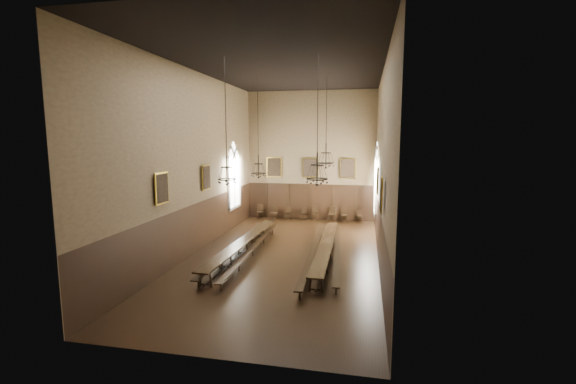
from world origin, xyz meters
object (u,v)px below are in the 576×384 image
(chair_1, at_px, (273,215))
(chandelier_front_right, at_px, (317,171))
(chandelier_back_left, at_px, (258,166))
(chandelier_front_left, at_px, (227,170))
(bench_left_outer, at_px, (236,247))
(chair_3, at_px, (303,216))
(bench_right_inner, at_px, (314,252))
(chair_5, at_px, (332,217))
(bench_right_outer, at_px, (337,253))
(bench_left_inner, at_px, (253,250))
(chandelier_back_right, at_px, (326,158))
(table_left, at_px, (243,248))
(chair_2, at_px, (288,216))
(chair_4, at_px, (315,216))
(chair_6, at_px, (344,217))
(chair_0, at_px, (260,214))
(table_right, at_px, (326,251))
(chair_7, at_px, (360,219))

(chair_1, height_order, chandelier_front_right, chandelier_front_right)
(chandelier_back_left, bearing_deg, chandelier_front_left, -90.47)
(bench_left_outer, height_order, chair_3, chair_3)
(bench_right_inner, relative_size, chair_5, 10.38)
(chair_3, bearing_deg, bench_left_outer, -93.02)
(bench_right_outer, height_order, chair_3, chair_3)
(bench_left_inner, relative_size, chandelier_back_right, 2.05)
(chandelier_back_right, distance_m, chandelier_front_right, 5.21)
(table_left, xyz_separation_m, chandelier_front_right, (3.89, -2.12, 4.04))
(chandelier_front_left, bearing_deg, bench_left_inner, 81.36)
(chair_2, distance_m, chair_3, 1.08)
(chair_5, bearing_deg, bench_left_inner, -100.65)
(chair_3, distance_m, chair_4, 0.82)
(chair_5, xyz_separation_m, chandelier_front_right, (0.28, -10.88, 4.10))
(bench_left_inner, xyz_separation_m, bench_right_outer, (4.07, 0.32, -0.01))
(chair_1, height_order, chair_5, chair_5)
(chair_1, bearing_deg, table_left, -74.24)
(chair_5, height_order, chair_6, chair_5)
(chair_1, distance_m, chair_2, 1.09)
(chandelier_back_left, bearing_deg, table_left, -94.60)
(chair_1, relative_size, chandelier_back_left, 0.19)
(chandelier_back_right, height_order, chandelier_front_right, same)
(table_left, height_order, chandelier_front_left, chandelier_front_left)
(table_left, relative_size, chandelier_front_right, 1.87)
(chair_6, xyz_separation_m, chandelier_front_right, (-0.58, -10.89, 4.10))
(chandelier_front_left, bearing_deg, chair_6, 68.86)
(table_left, height_order, chandelier_back_right, chandelier_back_right)
(bench_left_inner, distance_m, chandelier_back_left, 4.59)
(chair_2, xyz_separation_m, chandelier_front_left, (-0.39, -11.11, 4.13))
(chair_0, distance_m, chair_4, 3.95)
(table_right, distance_m, bench_left_inner, 3.57)
(bench_right_outer, distance_m, chair_2, 9.31)
(chandelier_front_right, bearing_deg, chair_2, 107.24)
(table_right, bearing_deg, chandelier_back_right, 96.90)
(chair_2, distance_m, chair_7, 5.01)
(chair_1, height_order, chandelier_front_left, chandelier_front_left)
(bench_left_inner, distance_m, chandelier_back_right, 6.29)
(bench_left_inner, relative_size, chair_1, 9.86)
(chair_3, height_order, chair_5, chair_5)
(bench_right_inner, relative_size, chair_1, 10.77)
(chandelier_front_right, bearing_deg, chair_5, 91.46)
(table_right, xyz_separation_m, chair_3, (-2.45, 8.52, -0.10))
(bench_right_inner, relative_size, chandelier_back_left, 2.02)
(chair_7, xyz_separation_m, chandelier_back_right, (-1.83, -5.58, 4.44))
(chair_1, relative_size, chair_3, 1.14)
(bench_left_inner, bearing_deg, chandelier_front_left, -98.64)
(bench_right_inner, distance_m, chair_0, 9.85)
(table_left, bearing_deg, bench_right_inner, 3.32)
(chair_0, bearing_deg, bench_right_inner, -75.81)
(table_left, bearing_deg, chair_0, 99.91)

